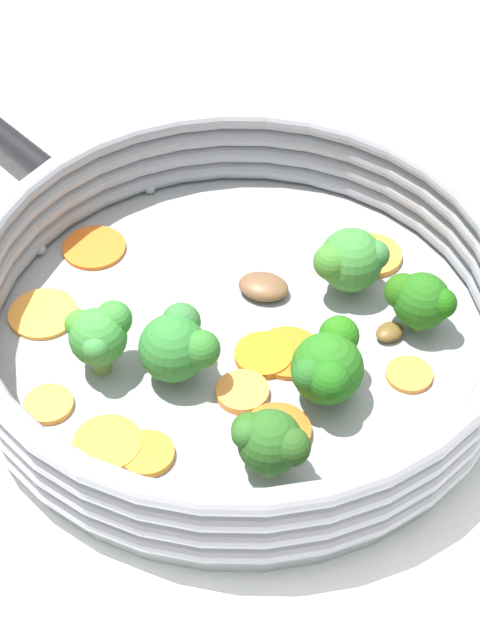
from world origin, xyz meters
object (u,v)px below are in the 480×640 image
at_px(broccoli_floret_5, 350,260).
at_px(mushroom_piece_1, 390,332).
at_px(carrot_slice_3, 153,457).
at_px(carrot_slice_8, 49,404).
at_px(broccoli_floret_3, 269,441).
at_px(carrot_slice_10, 264,355).
at_px(carrot_slice_0, 409,375).
at_px(skillet, 240,343).
at_px(carrot_slice_4, 371,255).
at_px(carrot_slice_1, 277,431).
at_px(broccoli_floret_4, 420,300).
at_px(mushroom_piece_0, 263,287).
at_px(carrot_slice_2, 287,354).
at_px(broccoli_floret_1, 99,335).
at_px(carrot_slice_5, 94,248).
at_px(carrot_slice_6, 108,444).
at_px(carrot_slice_9, 242,392).
at_px(mushroom_piece_2, 95,323).
at_px(carrot_slice_7, 43,314).
at_px(broccoli_floret_2, 177,345).
at_px(broccoli_floret_0, 327,367).

height_order(broccoli_floret_5, mushroom_piece_1, broccoli_floret_5).
height_order(carrot_slice_3, carrot_slice_8, same).
bearing_deg(broccoli_floret_3, carrot_slice_10, -59.91).
relative_size(carrot_slice_0, carrot_slice_10, 0.79).
distance_m(skillet, carrot_slice_4, 0.12).
bearing_deg(carrot_slice_1, broccoli_floret_4, -107.22).
distance_m(carrot_slice_8, mushroom_piece_0, 0.17).
relative_size(carrot_slice_2, broccoli_floret_1, 0.91).
height_order(carrot_slice_5, mushroom_piece_1, mushroom_piece_1).
xyz_separation_m(carrot_slice_5, carrot_slice_6, (-0.11, 0.15, 0.00)).
height_order(carrot_slice_1, broccoli_floret_4, broccoli_floret_4).
relative_size(skillet, carrot_slice_2, 7.64).
relative_size(carrot_slice_1, carrot_slice_3, 1.26).
xyz_separation_m(carrot_slice_9, mushroom_piece_2, (0.12, -0.00, 0.00)).
bearing_deg(carrot_slice_2, carrot_slice_9, 77.64).
bearing_deg(carrot_slice_5, broccoli_floret_4, -169.98).
bearing_deg(mushroom_piece_2, mushroom_piece_1, -152.77).
xyz_separation_m(carrot_slice_1, carrot_slice_7, (0.19, -0.01, -0.00)).
height_order(carrot_slice_3, carrot_slice_6, same).
xyz_separation_m(carrot_slice_1, broccoli_floret_4, (-0.04, -0.13, 0.02)).
xyz_separation_m(broccoli_floret_1, broccoli_floret_2, (-0.05, -0.02, -0.00)).
distance_m(carrot_slice_8, broccoli_floret_2, 0.09).
distance_m(carrot_slice_6, mushroom_piece_1, 0.20).
xyz_separation_m(carrot_slice_0, mushroom_piece_1, (0.03, -0.03, 0.00)).
bearing_deg(broccoli_floret_4, carrot_slice_3, 62.00).
height_order(carrot_slice_3, carrot_slice_10, same).
bearing_deg(carrot_slice_6, carrot_slice_7, -35.05).
relative_size(carrot_slice_5, broccoli_floret_5, 0.91).
relative_size(carrot_slice_6, carrot_slice_9, 1.25).
height_order(carrot_slice_2, carrot_slice_4, same).
bearing_deg(mushroom_piece_0, carrot_slice_0, 169.69).
bearing_deg(carrot_slice_4, carrot_slice_8, 61.97).
distance_m(carrot_slice_5, carrot_slice_9, 0.18).
bearing_deg(broccoli_floret_1, broccoli_floret_4, -140.94).
relative_size(carrot_slice_4, carrot_slice_8, 1.39).
xyz_separation_m(skillet, carrot_slice_6, (0.02, 0.12, 0.01)).
distance_m(carrot_slice_10, broccoli_floret_0, 0.06).
relative_size(carrot_slice_10, broccoli_floret_4, 0.78).
distance_m(carrot_slice_1, broccoli_floret_0, 0.05).
xyz_separation_m(carrot_slice_4, broccoli_floret_5, (0.00, 0.04, 0.03)).
bearing_deg(carrot_slice_9, mushroom_piece_0, -69.79).
distance_m(carrot_slice_6, carrot_slice_9, 0.09).
bearing_deg(broccoli_floret_2, carrot_slice_3, 108.66).
bearing_deg(carrot_slice_9, broccoli_floret_0, -152.98).
height_order(carrot_slice_8, broccoli_floret_2, broccoli_floret_2).
bearing_deg(broccoli_floret_1, mushroom_piece_2, -47.26).
bearing_deg(broccoli_floret_2, mushroom_piece_1, -137.12).
height_order(carrot_slice_3, broccoli_floret_3, broccoli_floret_3).
bearing_deg(carrot_slice_10, carrot_slice_1, 125.87).
relative_size(broccoli_floret_3, mushroom_piece_0, 1.41).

